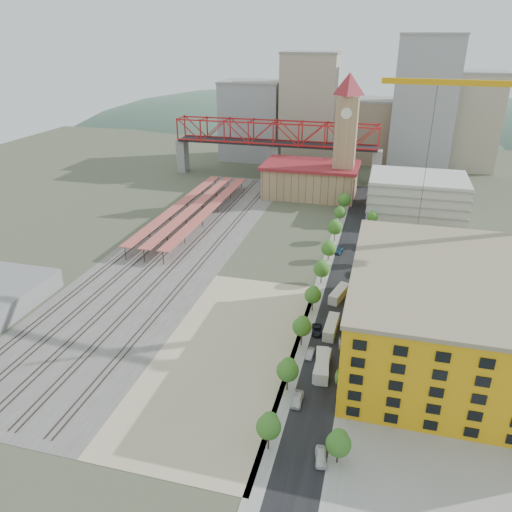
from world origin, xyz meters
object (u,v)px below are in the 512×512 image
(construction_building, at_px, (462,315))
(car_0, at_px, (297,399))
(site_trailer_b, at_px, (322,366))
(site_trailer_d, at_px, (339,294))
(site_trailer_c, at_px, (331,327))
(clock_tower, at_px, (346,126))
(site_trailer_a, at_px, (322,366))

(construction_building, bearing_deg, car_0, -141.49)
(construction_building, height_order, site_trailer_b, construction_building)
(construction_building, relative_size, site_trailer_b, 5.43)
(site_trailer_d, distance_m, car_0, 41.14)
(site_trailer_c, distance_m, site_trailer_d, 15.95)
(clock_tower, bearing_deg, site_trailer_b, -85.94)
(clock_tower, distance_m, construction_building, 107.36)
(construction_building, xyz_separation_m, site_trailer_a, (-26.00, -12.66, -8.10))
(clock_tower, relative_size, site_trailer_b, 5.58)
(site_trailer_a, relative_size, car_0, 2.07)
(clock_tower, height_order, site_trailer_d, clock_tower)
(construction_building, xyz_separation_m, site_trailer_b, (-26.00, -12.62, -8.14))
(site_trailer_b, height_order, car_0, site_trailer_b)
(site_trailer_a, bearing_deg, clock_tower, 87.37)
(clock_tower, xyz_separation_m, site_trailer_b, (8.00, -112.62, -27.42))
(site_trailer_d, relative_size, car_0, 1.96)
(site_trailer_d, bearing_deg, site_trailer_c, -75.79)
(site_trailer_b, distance_m, site_trailer_d, 30.57)
(site_trailer_a, height_order, site_trailer_c, site_trailer_a)
(site_trailer_b, xyz_separation_m, site_trailer_c, (0.00, 14.62, -0.01))
(clock_tower, distance_m, site_trailer_a, 116.21)
(car_0, bearing_deg, clock_tower, 92.46)
(site_trailer_c, distance_m, car_0, 25.26)
(site_trailer_a, bearing_deg, car_0, -112.75)
(clock_tower, relative_size, car_0, 11.20)
(car_0, bearing_deg, site_trailer_d, 85.95)
(site_trailer_b, xyz_separation_m, site_trailer_d, (0.00, 30.57, -0.03))
(construction_building, height_order, site_trailer_c, construction_building)
(site_trailer_c, bearing_deg, construction_building, -2.46)
(clock_tower, height_order, construction_building, clock_tower)
(site_trailer_c, bearing_deg, site_trailer_b, -88.06)
(site_trailer_d, bearing_deg, clock_tower, 109.78)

